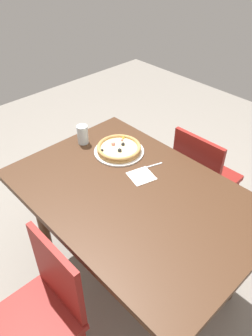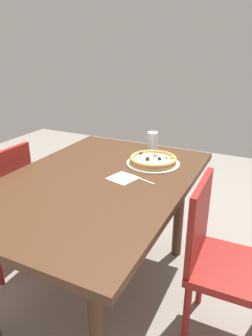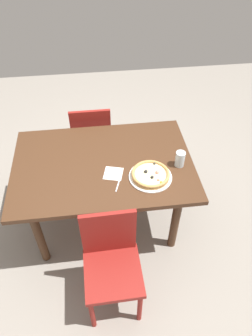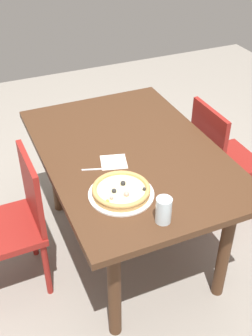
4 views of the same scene
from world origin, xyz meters
The scene contains 9 objects.
ground_plane centered at (0.00, 0.00, 0.00)m, with size 6.00×6.00×0.00m, color gray.
dining_table centered at (0.00, 0.00, 0.67)m, with size 1.43×0.98×0.77m.
chair_near centered at (0.00, -0.70, 0.48)m, with size 0.41×0.41×0.87m.
chair_far centered at (-0.08, 0.70, 0.48)m, with size 0.40×0.40×0.87m.
plate centered at (0.35, -0.20, 0.77)m, with size 0.33×0.33×0.01m, color white.
pizza centered at (0.35, -0.20, 0.80)m, with size 0.29×0.29×0.05m.
fork centered at (0.10, -0.22, 0.77)m, with size 0.07×0.16×0.00m.
drinking_glass centered at (0.60, -0.10, 0.83)m, with size 0.07×0.07×0.13m, color silver.
napkin centered at (0.07, -0.13, 0.77)m, with size 0.14×0.14×0.00m, color white.
Camera 2 is at (-1.32, -0.83, 1.46)m, focal length 32.86 mm.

